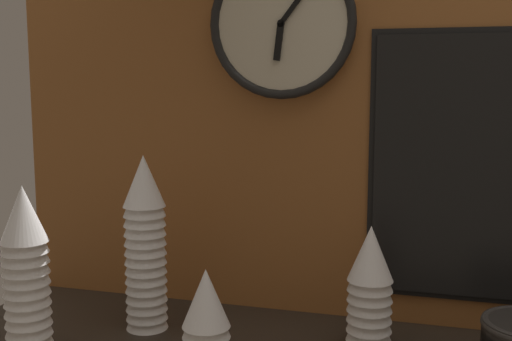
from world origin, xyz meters
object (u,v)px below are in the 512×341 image
object	(u,v)px
cup_stack_far_left	(26,272)
cup_stack_center_right	(370,289)
menu_board	(490,169)
cup_stack_center_left	(206,319)
cup_stack_left	(145,243)
wall_clock	(282,24)

from	to	relation	value
cup_stack_far_left	cup_stack_center_right	bearing A→B (deg)	17.72
cup_stack_far_left	menu_board	distance (m)	0.92
cup_stack_center_left	menu_board	bearing A→B (deg)	33.29
menu_board	cup_stack_center_left	bearing A→B (deg)	-146.71
cup_stack_left	cup_stack_center_right	bearing A→B (deg)	1.67
wall_clock	cup_stack_center_right	bearing A→B (deg)	-35.56
cup_stack_center_right	cup_stack_far_left	xyz separation A→B (m)	(-0.61, -0.20, 0.04)
cup_stack_center_right	cup_stack_center_left	world-z (taller)	cup_stack_center_right
cup_stack_far_left	wall_clock	world-z (taller)	wall_clock
cup_stack_left	wall_clock	xyz separation A→B (m)	(0.25, 0.16, 0.45)
cup_stack_far_left	cup_stack_left	size ratio (longest dim) A/B	0.89
cup_stack_center_right	cup_stack_center_left	distance (m)	0.32
menu_board	wall_clock	bearing A→B (deg)	-178.81
cup_stack_center_right	cup_stack_far_left	size ratio (longest dim) A/B	0.76
cup_stack_far_left	menu_board	xyz separation A→B (m)	(0.83, 0.36, 0.18)
cup_stack_center_left	cup_stack_far_left	bearing A→B (deg)	-173.90
menu_board	cup_stack_center_right	bearing A→B (deg)	-143.36
cup_stack_center_right	cup_stack_far_left	world-z (taller)	cup_stack_far_left
cup_stack_far_left	cup_stack_left	bearing A→B (deg)	49.67
cup_stack_far_left	cup_stack_center_left	bearing A→B (deg)	6.10
cup_stack_center_left	wall_clock	xyz separation A→B (m)	(0.06, 0.31, 0.54)
cup_stack_center_left	cup_stack_center_right	bearing A→B (deg)	30.43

